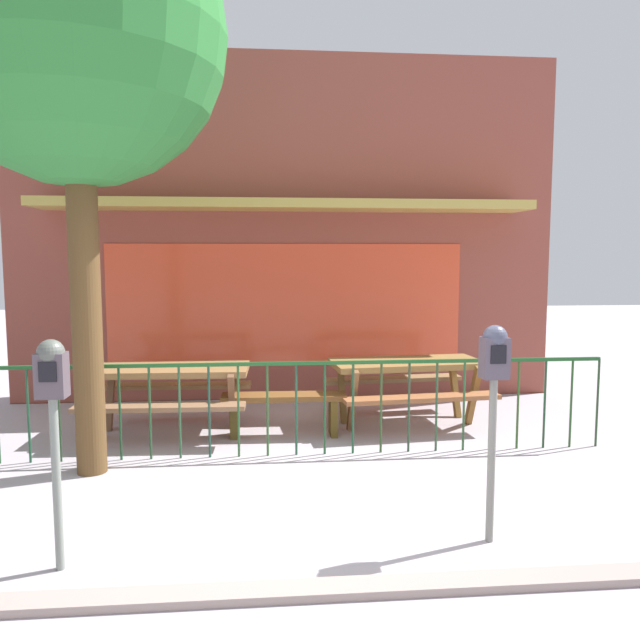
{
  "coord_description": "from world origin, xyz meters",
  "views": [
    {
      "loc": [
        -0.31,
        -4.22,
        2.03
      ],
      "look_at": [
        0.28,
        2.29,
        1.35
      ],
      "focal_mm": 34.48,
      "sensor_mm": 36.0,
      "label": 1
    }
  ],
  "objects_px": {
    "patio_bench": "(284,405)",
    "picnic_table_left": "(169,381)",
    "picnic_table_right": "(407,374)",
    "street_tree": "(75,37)",
    "parking_meter_far": "(494,376)",
    "parking_meter_near": "(53,393)"
  },
  "relations": [
    {
      "from": "picnic_table_left",
      "to": "parking_meter_far",
      "type": "relative_size",
      "value": 1.18
    },
    {
      "from": "parking_meter_near",
      "to": "street_tree",
      "type": "distance_m",
      "value": 3.35
    },
    {
      "from": "picnic_table_left",
      "to": "picnic_table_right",
      "type": "height_order",
      "value": "same"
    },
    {
      "from": "patio_bench",
      "to": "picnic_table_left",
      "type": "bearing_deg",
      "value": 170.42
    },
    {
      "from": "parking_meter_far",
      "to": "patio_bench",
      "type": "bearing_deg",
      "value": 116.85
    },
    {
      "from": "picnic_table_left",
      "to": "picnic_table_right",
      "type": "distance_m",
      "value": 2.8
    },
    {
      "from": "patio_bench",
      "to": "street_tree",
      "type": "bearing_deg",
      "value": -151.12
    },
    {
      "from": "parking_meter_near",
      "to": "parking_meter_far",
      "type": "height_order",
      "value": "parking_meter_far"
    },
    {
      "from": "picnic_table_left",
      "to": "parking_meter_far",
      "type": "bearing_deg",
      "value": -47.66
    },
    {
      "from": "patio_bench",
      "to": "parking_meter_near",
      "type": "height_order",
      "value": "parking_meter_near"
    },
    {
      "from": "street_tree",
      "to": "patio_bench",
      "type": "bearing_deg",
      "value": 28.88
    },
    {
      "from": "picnic_table_right",
      "to": "street_tree",
      "type": "xyz_separation_m",
      "value": [
        -3.33,
        -1.4,
        3.33
      ]
    },
    {
      "from": "picnic_table_right",
      "to": "patio_bench",
      "type": "distance_m",
      "value": 1.57
    },
    {
      "from": "picnic_table_left",
      "to": "picnic_table_right",
      "type": "bearing_deg",
      "value": 3.3
    },
    {
      "from": "parking_meter_near",
      "to": "street_tree",
      "type": "bearing_deg",
      "value": 99.11
    },
    {
      "from": "picnic_table_left",
      "to": "street_tree",
      "type": "distance_m",
      "value": 3.59
    },
    {
      "from": "picnic_table_left",
      "to": "parking_meter_near",
      "type": "relative_size",
      "value": 1.22
    },
    {
      "from": "picnic_table_left",
      "to": "patio_bench",
      "type": "bearing_deg",
      "value": -9.58
    },
    {
      "from": "picnic_table_left",
      "to": "street_tree",
      "type": "bearing_deg",
      "value": -113.49
    },
    {
      "from": "picnic_table_right",
      "to": "parking_meter_far",
      "type": "height_order",
      "value": "parking_meter_far"
    },
    {
      "from": "picnic_table_right",
      "to": "street_tree",
      "type": "distance_m",
      "value": 4.92
    },
    {
      "from": "patio_bench",
      "to": "street_tree",
      "type": "relative_size",
      "value": 0.27
    }
  ]
}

